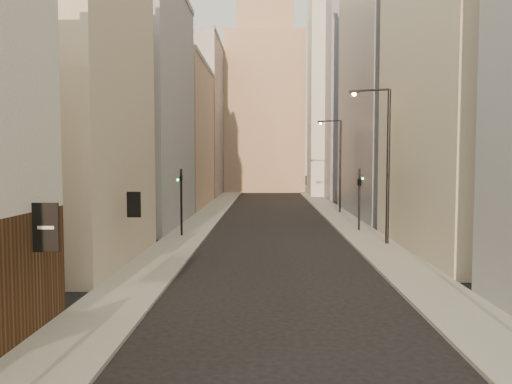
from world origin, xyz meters
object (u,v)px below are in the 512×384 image
at_px(white_tower, 335,77).
at_px(streetlamp_far, 338,160).
at_px(traffic_light_left, 181,187).
at_px(streetlamp_mid, 384,157).
at_px(traffic_light_right, 359,184).
at_px(clock_tower, 265,95).

xyz_separation_m(white_tower, streetlamp_far, (-3.15, -26.25, -13.00)).
relative_size(white_tower, traffic_light_left, 8.30).
relative_size(streetlamp_mid, traffic_light_left, 2.05).
distance_m(streetlamp_mid, streetlamp_far, 19.74).
bearing_deg(traffic_light_right, streetlamp_mid, 85.97).
bearing_deg(streetlamp_mid, traffic_light_right, 112.32).
xyz_separation_m(white_tower, traffic_light_right, (-3.40, -39.95, -14.86)).
bearing_deg(traffic_light_left, streetlamp_far, -121.71).
distance_m(clock_tower, streetlamp_far, 42.74).
height_order(streetlamp_mid, streetlamp_far, streetlamp_mid).
bearing_deg(white_tower, traffic_light_left, -111.48).
xyz_separation_m(streetlamp_mid, traffic_light_left, (-13.89, 3.19, -2.19)).
bearing_deg(streetlamp_mid, streetlamp_far, 108.59).
relative_size(streetlamp_far, traffic_light_left, 1.96).
relative_size(white_tower, traffic_light_right, 8.30).
bearing_deg(traffic_light_left, clock_tower, -87.97).
xyz_separation_m(clock_tower, white_tower, (11.00, -14.00, 0.97)).
relative_size(clock_tower, white_tower, 1.08).
height_order(clock_tower, traffic_light_right, clock_tower).
height_order(clock_tower, streetlamp_far, clock_tower).
bearing_deg(streetlamp_far, white_tower, 104.52).
height_order(clock_tower, streetlamp_mid, clock_tower).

